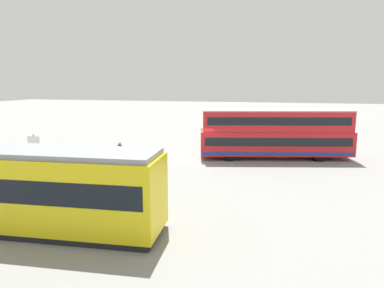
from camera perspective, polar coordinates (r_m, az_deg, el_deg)
The scene contains 6 objects.
ground_plane at distance 27.06m, azimuth 1.41°, elevation -2.39°, with size 160.00×160.00×0.00m, color gray.
double_decker_bus at distance 27.57m, azimuth 13.66°, elevation 1.74°, with size 11.92×5.05×3.85m.
tram_yellow at distance 15.83m, azimuth -28.16°, elevation -6.29°, with size 12.77×3.37×3.34m.
pedestrian_near_railing at distance 25.65m, azimuth -11.93°, elevation -1.19°, with size 0.44×0.44×1.62m.
pedestrian_railing at distance 23.89m, azimuth -15.11°, elevation -2.61°, with size 8.85×0.28×1.08m.
info_sign at distance 26.21m, azimuth -24.83°, elevation -0.19°, with size 0.93×0.12×2.35m.
Camera 1 is at (-5.66, 25.79, 5.90)m, focal length 32.02 mm.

